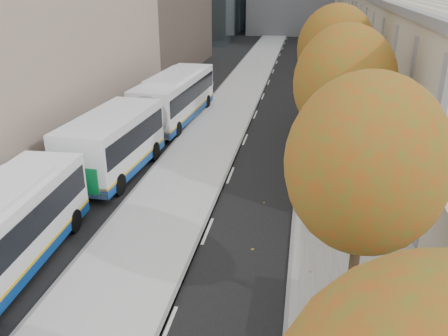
# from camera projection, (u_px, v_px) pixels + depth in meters

# --- Properties ---
(bus_platform) EXTENTS (4.25, 150.00, 0.15)m
(bus_platform) POSITION_uv_depth(u_px,v_px,m) (224.00, 116.00, 35.35)
(bus_platform) COLOR #B6B6B6
(bus_platform) RESTS_ON ground
(sidewalk) EXTENTS (4.75, 150.00, 0.08)m
(sidewalk) POSITION_uv_depth(u_px,v_px,m) (334.00, 121.00, 34.10)
(sidewalk) COLOR gray
(sidewalk) RESTS_ON ground
(building_tan) EXTENTS (18.00, 92.00, 8.00)m
(building_tan) POSITION_uv_depth(u_px,v_px,m) (422.00, 28.00, 57.31)
(building_tan) COLOR gray
(building_tan) RESTS_ON ground
(tree_c) EXTENTS (4.20, 4.20, 7.28)m
(tree_c) POSITION_uv_depth(u_px,v_px,m) (366.00, 165.00, 12.13)
(tree_c) COLOR black
(tree_c) RESTS_ON sidewalk
(tree_d) EXTENTS (4.40, 4.40, 7.60)m
(tree_d) POSITION_uv_depth(u_px,v_px,m) (345.00, 84.00, 20.27)
(tree_d) COLOR black
(tree_d) RESTS_ON sidewalk
(tree_e) EXTENTS (4.60, 4.60, 7.92)m
(tree_e) POSITION_uv_depth(u_px,v_px,m) (336.00, 49.00, 28.41)
(tree_e) COLOR black
(tree_e) RESTS_ON sidewalk
(bus_far) EXTENTS (3.85, 19.53, 3.23)m
(bus_far) POSITION_uv_depth(u_px,v_px,m) (154.00, 113.00, 29.84)
(bus_far) COLOR white
(bus_far) RESTS_ON ground
(distant_car) EXTENTS (2.35, 3.71, 1.18)m
(distant_car) POSITION_uv_depth(u_px,v_px,m) (199.00, 85.00, 43.03)
(distant_car) COLOR silver
(distant_car) RESTS_ON ground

